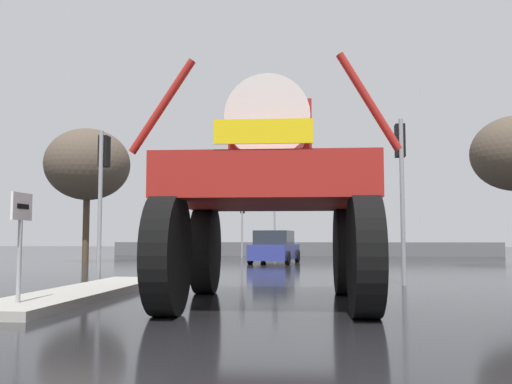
# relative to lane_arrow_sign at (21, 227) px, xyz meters

# --- Properties ---
(ground_plane) EXTENTS (120.00, 120.00, 0.00)m
(ground_plane) POSITION_rel_lane_arrow_sign_xyz_m (3.60, 12.42, -1.35)
(ground_plane) COLOR black
(median_island) EXTENTS (1.37, 7.15, 0.15)m
(median_island) POSITION_rel_lane_arrow_sign_xyz_m (0.03, 2.48, -1.27)
(median_island) COLOR #9E9B93
(median_island) RESTS_ON ground
(lane_arrow_sign) EXTENTS (0.07, 0.60, 1.74)m
(lane_arrow_sign) POSITION_rel_lane_arrow_sign_xyz_m (0.00, 0.00, 0.00)
(lane_arrow_sign) COLOR #99999E
(lane_arrow_sign) RESTS_ON median_island
(oversize_sprayer) EXTENTS (4.08, 5.53, 3.93)m
(oversize_sprayer) POSITION_rel_lane_arrow_sign_xyz_m (3.87, 1.62, 0.66)
(oversize_sprayer) COLOR black
(oversize_sprayer) RESTS_ON ground
(sedan_ahead) EXTENTS (2.26, 4.27, 1.52)m
(sedan_ahead) POSITION_rel_lane_arrow_sign_xyz_m (2.64, 18.14, -0.63)
(sedan_ahead) COLOR navy
(sedan_ahead) RESTS_ON ground
(traffic_signal_near_left) EXTENTS (0.24, 0.54, 4.02)m
(traffic_signal_near_left) POSITION_rel_lane_arrow_sign_xyz_m (-1.02, 6.03, 1.59)
(traffic_signal_near_left) COLOR gray
(traffic_signal_near_left) RESTS_ON ground
(traffic_signal_near_right) EXTENTS (0.24, 0.54, 4.16)m
(traffic_signal_near_right) POSITION_rel_lane_arrow_sign_xyz_m (6.81, 6.02, 1.69)
(traffic_signal_near_right) COLOR gray
(traffic_signal_near_right) RESTS_ON ground
(traffic_signal_far_left) EXTENTS (0.24, 0.55, 3.61)m
(traffic_signal_far_left) POSITION_rel_lane_arrow_sign_xyz_m (0.09, 25.67, 1.29)
(traffic_signal_far_left) COLOR gray
(traffic_signal_far_left) RESTS_ON ground
(traffic_signal_far_right) EXTENTS (0.24, 0.55, 4.00)m
(traffic_signal_far_right) POSITION_rel_lane_arrow_sign_xyz_m (2.06, 25.67, 1.57)
(traffic_signal_far_right) COLOR gray
(traffic_signal_far_right) RESTS_ON ground
(bare_tree_left) EXTENTS (4.02, 4.02, 6.39)m
(bare_tree_left) POSITION_rel_lane_arrow_sign_xyz_m (-6.26, 17.40, 3.32)
(bare_tree_left) COLOR #473828
(bare_tree_left) RESTS_ON ground
(roadside_barrier) EXTENTS (25.56, 0.24, 0.90)m
(roadside_barrier) POSITION_rel_lane_arrow_sign_xyz_m (3.60, 29.28, -0.90)
(roadside_barrier) COLOR #59595B
(roadside_barrier) RESTS_ON ground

